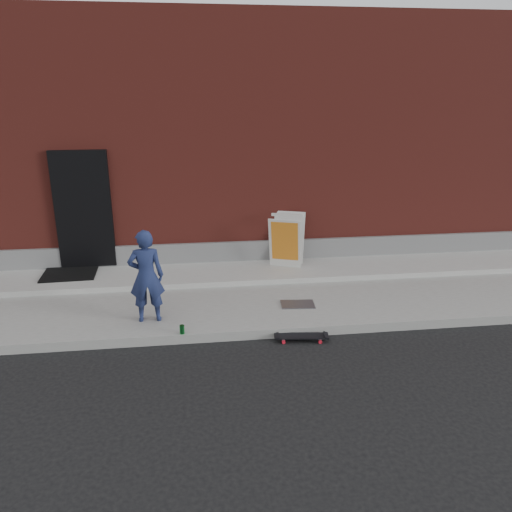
{
  "coord_description": "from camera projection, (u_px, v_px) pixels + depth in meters",
  "views": [
    {
      "loc": [
        -0.52,
        -6.66,
        3.58
      ],
      "look_at": [
        0.44,
        0.8,
        1.06
      ],
      "focal_mm": 35.0,
      "sensor_mm": 36.0,
      "label": 1
    }
  ],
  "objects": [
    {
      "name": "pizza_sign",
      "position": [
        287.0,
        240.0,
        9.8
      ],
      "size": [
        0.83,
        0.9,
        1.04
      ],
      "color": "silver",
      "rests_on": "apron"
    },
    {
      "name": "utility_plate",
      "position": [
        298.0,
        304.0,
        8.36
      ],
      "size": [
        0.58,
        0.4,
        0.02
      ],
      "primitive_type": "cube",
      "rotation": [
        0.0,
        0.0,
        -0.09
      ],
      "color": "#55545A",
      "rests_on": "sidewalk"
    },
    {
      "name": "soda_can",
      "position": [
        182.0,
        329.0,
        7.35
      ],
      "size": [
        0.07,
        0.07,
        0.13
      ],
      "primitive_type": "cylinder",
      "rotation": [
        0.0,
        0.0,
        -0.02
      ],
      "color": "#18792F",
      "rests_on": "sidewalk"
    },
    {
      "name": "doormat",
      "position": [
        70.0,
        274.0,
        9.44
      ],
      "size": [
        1.01,
        0.83,
        0.03
      ],
      "primitive_type": "cube",
      "rotation": [
        0.0,
        0.0,
        0.04
      ],
      "color": "black",
      "rests_on": "apron"
    },
    {
      "name": "skateboard",
      "position": [
        301.0,
        336.0,
        7.45
      ],
      "size": [
        0.8,
        0.29,
        0.09
      ],
      "color": "red",
      "rests_on": "ground"
    },
    {
      "name": "ground",
      "position": [
        234.0,
        341.0,
        7.47
      ],
      "size": [
        80.0,
        80.0,
        0.0
      ],
      "primitive_type": "plane",
      "color": "black",
      "rests_on": "ground"
    },
    {
      "name": "child",
      "position": [
        146.0,
        276.0,
        7.58
      ],
      "size": [
        0.55,
        0.37,
        1.46
      ],
      "primitive_type": "imported",
      "rotation": [
        0.0,
        0.0,
        3.18
      ],
      "color": "#1C254E",
      "rests_on": "sidewalk"
    },
    {
      "name": "sidewalk",
      "position": [
        227.0,
        297.0,
        8.85
      ],
      "size": [
        20.0,
        3.0,
        0.15
      ],
      "primitive_type": "cube",
      "color": "gray",
      "rests_on": "ground"
    },
    {
      "name": "building",
      "position": [
        210.0,
        132.0,
        13.25
      ],
      "size": [
        20.0,
        8.1,
        5.0
      ],
      "color": "maroon",
      "rests_on": "ground"
    },
    {
      "name": "apron",
      "position": [
        223.0,
        273.0,
        9.66
      ],
      "size": [
        20.0,
        1.2,
        0.1
      ],
      "primitive_type": "cube",
      "color": "gray",
      "rests_on": "sidewalk"
    }
  ]
}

